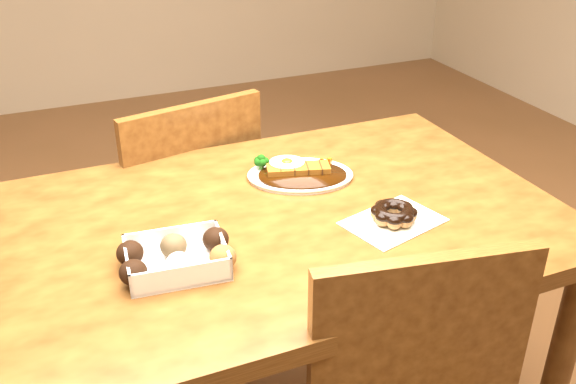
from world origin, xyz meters
name	(u,v)px	position (x,y,z in m)	size (l,w,h in m)	color
table	(282,253)	(0.00, 0.00, 0.65)	(1.20, 0.80, 0.75)	#49260E
chair_far	(181,217)	(-0.10, 0.54, 0.48)	(0.50, 0.50, 0.87)	#49260E
katsu_curry_plate	(298,173)	(0.10, 0.15, 0.76)	(0.29, 0.25, 0.05)	white
donut_box	(176,256)	(-0.26, -0.11, 0.78)	(0.22, 0.16, 0.05)	white
pon_de_ring	(394,214)	(0.21, -0.12, 0.77)	(0.23, 0.19, 0.04)	silver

